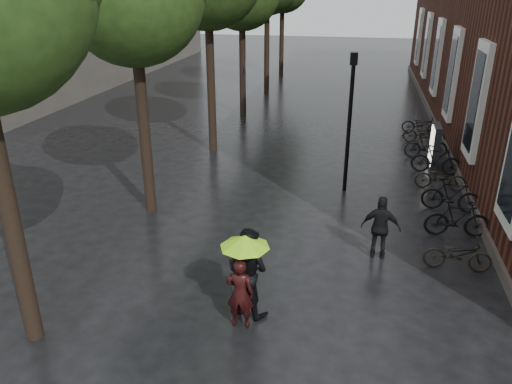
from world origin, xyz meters
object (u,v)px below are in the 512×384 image
(person_burgundy, at_px, (240,293))
(person_black, at_px, (247,271))
(parked_bicycles, at_px, (436,166))
(ad_lightbox, at_px, (435,147))
(pedestrian_walking, at_px, (381,228))
(lamp_post, at_px, (350,110))

(person_burgundy, relative_size, person_black, 0.78)
(person_black, distance_m, parked_bicycles, 10.05)
(parked_bicycles, height_order, ad_lightbox, ad_lightbox)
(pedestrian_walking, height_order, lamp_post, lamp_post)
(parked_bicycles, bearing_deg, person_black, -118.28)
(pedestrian_walking, xyz_separation_m, parked_bicycles, (2.03, 5.97, -0.34))
(person_black, xyz_separation_m, lamp_post, (1.69, 7.10, 1.74))
(person_burgundy, bearing_deg, parked_bicycles, -118.31)
(person_black, height_order, lamp_post, lamp_post)
(person_burgundy, xyz_separation_m, parked_bicycles, (4.80, 9.33, -0.28))
(person_burgundy, distance_m, ad_lightbox, 11.47)
(ad_lightbox, bearing_deg, person_burgundy, -113.24)
(lamp_post, bearing_deg, ad_lightbox, 42.38)
(pedestrian_walking, bearing_deg, lamp_post, -71.24)
(parked_bicycles, bearing_deg, lamp_post, -150.45)
(person_burgundy, distance_m, lamp_post, 8.03)
(ad_lightbox, bearing_deg, person_black, -114.11)
(person_burgundy, bearing_deg, lamp_post, -103.97)
(lamp_post, bearing_deg, parked_bicycles, 29.55)
(pedestrian_walking, distance_m, lamp_post, 4.75)
(ad_lightbox, bearing_deg, pedestrian_walking, -104.65)
(pedestrian_walking, height_order, parked_bicycles, pedestrian_walking)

